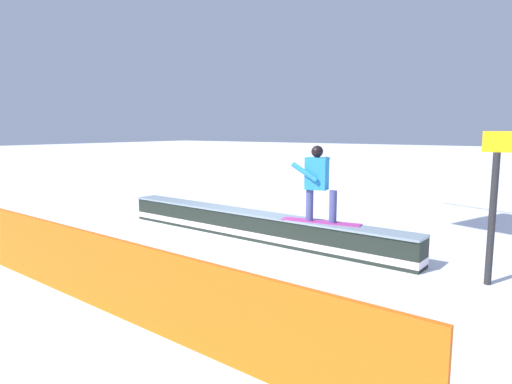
% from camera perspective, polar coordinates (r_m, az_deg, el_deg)
% --- Properties ---
extents(ground_plane, '(120.00, 120.00, 0.00)m').
position_cam_1_polar(ground_plane, '(9.56, -0.42, -5.89)').
color(ground_plane, white).
extents(grind_box, '(7.20, 1.00, 0.56)m').
position_cam_1_polar(grind_box, '(9.50, -0.42, -4.39)').
color(grind_box, black).
rests_on(grind_box, ground_plane).
extents(snowboarder, '(1.54, 0.52, 1.43)m').
position_cam_1_polar(snowboarder, '(8.41, 7.88, 1.39)').
color(snowboarder, '#B7318F').
rests_on(snowboarder, grind_box).
extents(safety_fence, '(9.67, 0.69, 0.98)m').
position_cam_1_polar(safety_fence, '(6.63, -21.99, -8.40)').
color(safety_fence, orange).
rests_on(safety_fence, ground_plane).
extents(trail_marker, '(0.40, 0.10, 2.27)m').
position_cam_1_polar(trail_marker, '(7.38, 27.96, -1.43)').
color(trail_marker, '#262628').
rests_on(trail_marker, ground_plane).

